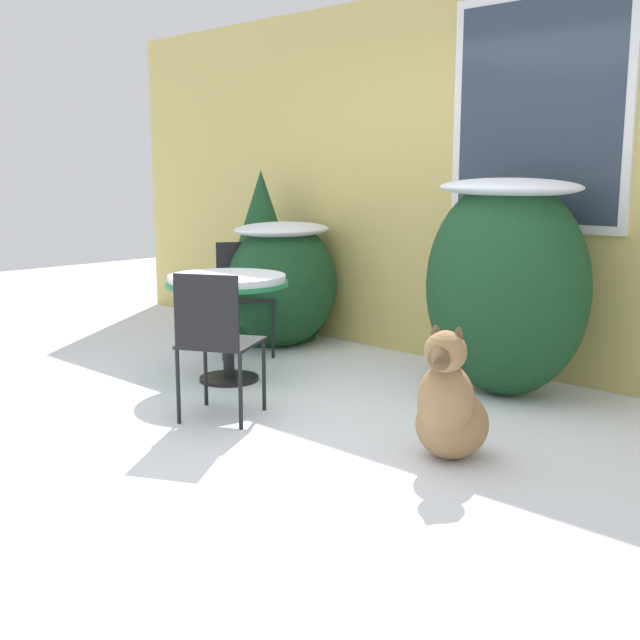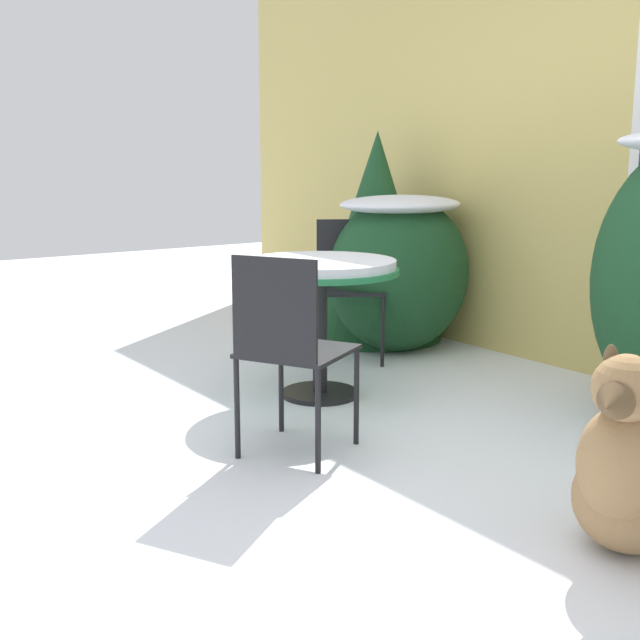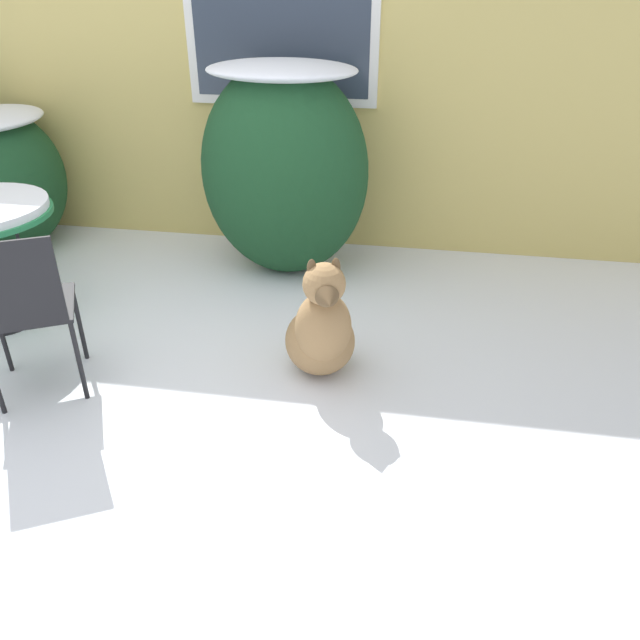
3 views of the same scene
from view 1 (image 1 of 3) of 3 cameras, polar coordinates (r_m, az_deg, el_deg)
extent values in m
plane|color=white|center=(4.61, -5.22, -7.72)|extent=(16.00, 16.00, 0.00)
cube|color=tan|center=(6.05, 10.73, 9.81)|extent=(8.00, 0.06, 2.77)
cube|color=silver|center=(5.74, 15.25, 14.05)|extent=(1.33, 0.04, 1.59)
cube|color=#2D3847|center=(5.73, 15.18, 14.06)|extent=(1.21, 0.01, 1.47)
ellipsoid|color=#194223|center=(6.65, -2.68, 2.54)|extent=(0.81, 1.00, 1.03)
ellipsoid|color=white|center=(6.60, -2.71, 6.46)|extent=(0.69, 0.85, 0.12)
ellipsoid|color=#194223|center=(5.28, 13.05, 2.21)|extent=(1.12, 0.79, 1.40)
ellipsoid|color=white|center=(5.23, 13.34, 9.17)|extent=(0.95, 0.67, 0.12)
cone|color=#194223|center=(6.99, -4.16, 4.65)|extent=(0.95, 0.95, 1.45)
cylinder|color=black|center=(5.66, -6.47, -4.15)|extent=(0.42, 0.42, 0.03)
cylinder|color=black|center=(5.59, -6.54, -0.84)|extent=(0.08, 0.08, 0.64)
cylinder|color=#237A47|center=(5.53, -6.62, 2.58)|extent=(0.84, 0.84, 0.03)
cylinder|color=white|center=(5.52, -6.63, 2.97)|extent=(0.80, 0.80, 0.05)
cube|color=black|center=(6.36, -5.41, 1.55)|extent=(0.58, 0.58, 0.02)
cube|color=black|center=(6.53, -5.69, 3.71)|extent=(0.22, 0.33, 0.42)
cylinder|color=black|center=(6.19, -6.89, -0.90)|extent=(0.02, 0.02, 0.44)
cylinder|color=black|center=(6.24, -3.37, -0.74)|extent=(0.02, 0.02, 0.44)
cylinder|color=black|center=(6.56, -7.27, -0.25)|extent=(0.02, 0.02, 0.44)
cylinder|color=black|center=(6.61, -3.96, -0.11)|extent=(0.02, 0.02, 0.44)
cube|color=black|center=(4.74, -7.03, -1.61)|extent=(0.57, 0.57, 0.02)
cube|color=black|center=(4.51, -8.10, 0.58)|extent=(0.35, 0.19, 0.42)
cylinder|color=black|center=(4.90, -4.01, -3.93)|extent=(0.02, 0.02, 0.44)
cylinder|color=black|center=(5.04, -8.14, -3.59)|extent=(0.02, 0.02, 0.44)
cylinder|color=black|center=(4.55, -5.68, -5.09)|extent=(0.02, 0.02, 0.44)
cylinder|color=black|center=(4.70, -10.06, -4.68)|extent=(0.02, 0.02, 0.44)
ellipsoid|color=#937047|center=(4.17, 9.37, -7.30)|extent=(0.47, 0.49, 0.35)
ellipsoid|color=#937047|center=(4.02, 8.93, -5.73)|extent=(0.35, 0.32, 0.39)
sphere|color=#937047|center=(3.93, 8.91, -2.25)|extent=(0.21, 0.21, 0.21)
cone|color=brown|center=(3.79, 8.22, -2.93)|extent=(0.14, 0.13, 0.12)
ellipsoid|color=brown|center=(3.94, 8.22, -1.01)|extent=(0.05, 0.04, 0.09)
ellipsoid|color=brown|center=(3.91, 9.82, -1.16)|extent=(0.05, 0.04, 0.09)
ellipsoid|color=#937047|center=(4.37, 10.07, -7.82)|extent=(0.13, 0.20, 0.07)
camera|label=2|loc=(1.33, 4.80, 2.74)|focal=45.00mm
camera|label=3|loc=(1.89, -31.39, 23.26)|focal=35.00mm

